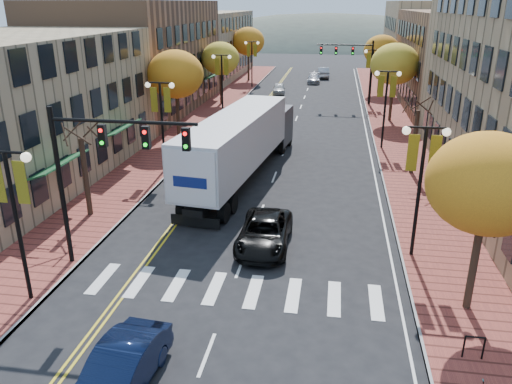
% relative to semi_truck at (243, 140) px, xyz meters
% --- Properties ---
extents(ground, '(200.00, 200.00, 0.00)m').
position_rel_semi_truck_xyz_m(ground, '(2.01, -15.61, -2.58)').
color(ground, black).
rests_on(ground, ground).
extents(sidewalk_left, '(4.00, 85.00, 0.15)m').
position_rel_semi_truck_xyz_m(sidewalk_left, '(-6.99, 16.89, -2.50)').
color(sidewalk_left, brown).
rests_on(sidewalk_left, ground).
extents(sidewalk_right, '(4.00, 85.00, 0.15)m').
position_rel_semi_truck_xyz_m(sidewalk_right, '(11.01, 16.89, -2.50)').
color(sidewalk_right, brown).
rests_on(sidewalk_right, ground).
extents(building_left_mid, '(12.00, 24.00, 11.00)m').
position_rel_semi_truck_xyz_m(building_left_mid, '(-14.99, 20.39, 2.92)').
color(building_left_mid, brown).
rests_on(building_left_mid, ground).
extents(building_left_far, '(12.00, 26.00, 9.50)m').
position_rel_semi_truck_xyz_m(building_left_far, '(-14.99, 45.39, 2.17)').
color(building_left_far, '#9E8966').
rests_on(building_left_far, ground).
extents(building_right_mid, '(15.00, 24.00, 10.00)m').
position_rel_semi_truck_xyz_m(building_right_mid, '(20.51, 26.39, 2.42)').
color(building_right_mid, brown).
rests_on(building_right_mid, ground).
extents(building_right_far, '(15.00, 20.00, 11.00)m').
position_rel_semi_truck_xyz_m(building_right_far, '(20.51, 48.39, 2.92)').
color(building_right_far, '#9E8966').
rests_on(building_right_far, ground).
extents(tree_left_a, '(0.28, 0.28, 4.20)m').
position_rel_semi_truck_xyz_m(tree_left_a, '(-6.99, -7.61, -0.33)').
color(tree_left_a, '#382619').
rests_on(tree_left_a, sidewalk_left).
extents(tree_left_b, '(4.48, 4.48, 7.21)m').
position_rel_semi_truck_xyz_m(tree_left_b, '(-6.99, 8.39, 2.87)').
color(tree_left_b, '#382619').
rests_on(tree_left_b, sidewalk_left).
extents(tree_left_c, '(4.16, 4.16, 6.69)m').
position_rel_semi_truck_xyz_m(tree_left_c, '(-6.99, 24.39, 2.48)').
color(tree_left_c, '#382619').
rests_on(tree_left_c, sidewalk_left).
extents(tree_left_d, '(4.61, 4.61, 7.42)m').
position_rel_semi_truck_xyz_m(tree_left_d, '(-6.99, 42.39, 3.02)').
color(tree_left_d, '#382619').
rests_on(tree_left_d, sidewalk_left).
extents(tree_right_a, '(4.16, 4.16, 6.69)m').
position_rel_semi_truck_xyz_m(tree_right_a, '(11.01, -13.61, 2.48)').
color(tree_right_a, '#382619').
rests_on(tree_right_a, sidewalk_right).
extents(tree_right_b, '(0.28, 0.28, 4.20)m').
position_rel_semi_truck_xyz_m(tree_right_b, '(11.01, 2.39, -0.33)').
color(tree_right_b, '#382619').
rests_on(tree_right_b, sidewalk_right).
extents(tree_right_c, '(4.48, 4.48, 7.21)m').
position_rel_semi_truck_xyz_m(tree_right_c, '(11.01, 18.39, 2.87)').
color(tree_right_c, '#382619').
rests_on(tree_right_c, sidewalk_right).
extents(tree_right_d, '(4.35, 4.35, 7.00)m').
position_rel_semi_truck_xyz_m(tree_right_d, '(11.01, 34.39, 2.71)').
color(tree_right_d, '#382619').
rests_on(tree_right_d, sidewalk_right).
extents(lamp_left_a, '(1.96, 0.36, 6.05)m').
position_rel_semi_truck_xyz_m(lamp_left_a, '(-5.49, -15.61, 1.71)').
color(lamp_left_a, black).
rests_on(lamp_left_a, ground).
extents(lamp_left_b, '(1.96, 0.36, 6.05)m').
position_rel_semi_truck_xyz_m(lamp_left_b, '(-5.49, 0.39, 1.71)').
color(lamp_left_b, black).
rests_on(lamp_left_b, ground).
extents(lamp_left_c, '(1.96, 0.36, 6.05)m').
position_rel_semi_truck_xyz_m(lamp_left_c, '(-5.49, 18.39, 1.71)').
color(lamp_left_c, black).
rests_on(lamp_left_c, ground).
extents(lamp_left_d, '(1.96, 0.36, 6.05)m').
position_rel_semi_truck_xyz_m(lamp_left_d, '(-5.49, 36.39, 1.71)').
color(lamp_left_d, black).
rests_on(lamp_left_d, ground).
extents(lamp_right_a, '(1.96, 0.36, 6.05)m').
position_rel_semi_truck_xyz_m(lamp_right_a, '(9.51, -9.61, 1.71)').
color(lamp_right_a, black).
rests_on(lamp_right_a, ground).
extents(lamp_right_b, '(1.96, 0.36, 6.05)m').
position_rel_semi_truck_xyz_m(lamp_right_b, '(9.51, 8.39, 1.71)').
color(lamp_right_b, black).
rests_on(lamp_right_b, ground).
extents(lamp_right_c, '(1.96, 0.36, 6.05)m').
position_rel_semi_truck_xyz_m(lamp_right_c, '(9.51, 26.39, 1.71)').
color(lamp_right_c, black).
rests_on(lamp_right_c, ground).
extents(traffic_mast_near, '(6.10, 0.35, 7.00)m').
position_rel_semi_truck_xyz_m(traffic_mast_near, '(-3.47, -12.61, 2.34)').
color(traffic_mast_near, black).
rests_on(traffic_mast_near, ground).
extents(traffic_mast_far, '(6.10, 0.34, 7.00)m').
position_rel_semi_truck_xyz_m(traffic_mast_far, '(7.48, 26.39, 2.34)').
color(traffic_mast_far, black).
rests_on(traffic_mast_far, ground).
extents(semi_truck, '(4.92, 17.86, 4.41)m').
position_rel_semi_truck_xyz_m(semi_truck, '(0.00, 0.00, 0.00)').
color(semi_truck, black).
rests_on(semi_truck, ground).
extents(navy_sedan, '(1.88, 4.52, 1.45)m').
position_rel_semi_truck_xyz_m(navy_sedan, '(-0.09, -19.59, -1.85)').
color(navy_sedan, '#0C1632').
rests_on(navy_sedan, ground).
extents(black_suv, '(2.36, 5.07, 1.41)m').
position_rel_semi_truck_xyz_m(black_suv, '(2.77, -9.59, -1.88)').
color(black_suv, black).
rests_on(black_suv, ground).
extents(car_far_white, '(1.84, 3.94, 1.30)m').
position_rel_semi_truck_xyz_m(car_far_white, '(-1.37, 32.35, -1.93)').
color(car_far_white, silver).
rests_on(car_far_white, ground).
extents(car_far_silver, '(1.94, 4.44, 1.27)m').
position_rel_semi_truck_xyz_m(car_far_silver, '(2.51, 42.08, -1.94)').
color(car_far_silver, '#9A9AA1').
rests_on(car_far_silver, ground).
extents(car_far_oncoming, '(2.11, 4.96, 1.59)m').
position_rel_semi_truck_xyz_m(car_far_oncoming, '(3.65, 47.57, -1.78)').
color(car_far_oncoming, '#A8A8B0').
rests_on(car_far_oncoming, ground).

